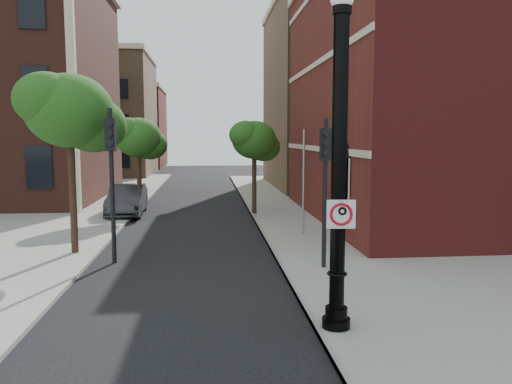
{
  "coord_description": "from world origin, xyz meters",
  "views": [
    {
      "loc": [
        -0.21,
        -9.49,
        4.11
      ],
      "look_at": [
        0.91,
        2.0,
        2.8
      ],
      "focal_mm": 35.0,
      "sensor_mm": 36.0,
      "label": 1
    }
  ],
  "objects": [
    {
      "name": "ground",
      "position": [
        0.0,
        0.0,
        0.0
      ],
      "size": [
        120.0,
        120.0,
        0.0
      ],
      "primitive_type": "plane",
      "color": "black",
      "rests_on": "ground"
    },
    {
      "name": "sidewalk_right",
      "position": [
        6.0,
        10.0,
        0.06
      ],
      "size": [
        8.0,
        60.0,
        0.12
      ],
      "primitive_type": "cube",
      "color": "gray",
      "rests_on": "ground"
    },
    {
      "name": "sidewalk_left",
      "position": [
        -9.0,
        18.0,
        0.06
      ],
      "size": [
        10.0,
        50.0,
        0.12
      ],
      "primitive_type": "cube",
      "color": "gray",
      "rests_on": "ground"
    },
    {
      "name": "curb_edge",
      "position": [
        2.05,
        10.0,
        0.07
      ],
      "size": [
        0.1,
        60.0,
        0.14
      ],
      "primitive_type": "cube",
      "color": "gray",
      "rests_on": "ground"
    },
    {
      "name": "bg_building_tan_a",
      "position": [
        -12.0,
        44.0,
        6.0
      ],
      "size": [
        12.0,
        12.0,
        12.0
      ],
      "primitive_type": "cube",
      "color": "olive",
      "rests_on": "ground"
    },
    {
      "name": "bg_building_red",
      "position": [
        -12.0,
        58.0,
        5.0
      ],
      "size": [
        12.0,
        12.0,
        10.0
      ],
      "primitive_type": "cube",
      "color": "maroon",
      "rests_on": "ground"
    },
    {
      "name": "bg_building_tan_b",
      "position": [
        16.0,
        30.0,
        7.0
      ],
      "size": [
        22.0,
        14.0,
        14.0
      ],
      "primitive_type": "cube",
      "color": "olive",
      "rests_on": "ground"
    },
    {
      "name": "lamppost",
      "position": [
        2.44,
        0.36,
        3.24
      ],
      "size": [
        0.59,
        0.59,
        7.01
      ],
      "color": "black",
      "rests_on": "ground"
    },
    {
      "name": "no_parking_sign",
      "position": [
        2.45,
        0.18,
        2.55
      ],
      "size": [
        0.59,
        0.09,
        0.59
      ],
      "rotation": [
        0.0,
        0.0,
        -0.07
      ],
      "color": "white",
      "rests_on": "ground"
    },
    {
      "name": "parked_car",
      "position": [
        -4.39,
        16.76,
        0.79
      ],
      "size": [
        1.81,
        4.86,
        1.59
      ],
      "primitive_type": "imported",
      "rotation": [
        0.0,
        0.0,
        0.03
      ],
      "color": "#2B2B2F",
      "rests_on": "ground"
    },
    {
      "name": "traffic_signal_left",
      "position": [
        -3.25,
        6.71,
        3.35
      ],
      "size": [
        0.33,
        0.41,
        4.97
      ],
      "rotation": [
        0.0,
        0.0,
        -0.05
      ],
      "color": "black",
      "rests_on": "ground"
    },
    {
      "name": "traffic_signal_right",
      "position": [
        3.29,
        5.1,
        3.12
      ],
      "size": [
        0.32,
        0.39,
        4.62
      ],
      "rotation": [
        0.0,
        0.0,
        0.11
      ],
      "color": "black",
      "rests_on": "ground"
    },
    {
      "name": "utility_pole",
      "position": [
        3.66,
        10.32,
        2.18
      ],
      "size": [
        0.09,
        0.09,
        4.36
      ],
      "primitive_type": "cylinder",
      "color": "#999999",
      "rests_on": "ground"
    },
    {
      "name": "street_tree_a",
      "position": [
        -4.74,
        7.9,
        4.88
      ],
      "size": [
        3.43,
        3.1,
        6.18
      ],
      "color": "black",
      "rests_on": "ground"
    },
    {
      "name": "street_tree_b",
      "position": [
        -3.68,
        16.55,
        3.97
      ],
      "size": [
        2.79,
        2.52,
        5.03
      ],
      "color": "black",
      "rests_on": "ground"
    },
    {
      "name": "street_tree_c",
      "position": [
        2.21,
        15.99,
        3.84
      ],
      "size": [
        2.7,
        2.44,
        4.87
      ],
      "color": "black",
      "rests_on": "ground"
    }
  ]
}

